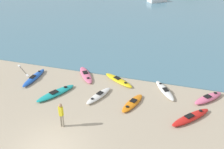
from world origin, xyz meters
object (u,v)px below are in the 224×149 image
Objects in this scene: loose_paddle at (23,70)px; kayak_on_sand_2 at (34,78)px; kayak_on_sand_5 at (118,80)px; kayak_on_sand_6 at (132,103)px; kayak_on_sand_0 at (165,90)px; kayak_on_sand_8 at (99,96)px; kayak_on_sand_1 at (86,75)px; kayak_on_sand_9 at (208,98)px; kayak_on_sand_3 at (56,93)px; kayak_on_sand_7 at (191,117)px; person_near_foreground at (61,114)px.

kayak_on_sand_2 is at bearing -31.40° from loose_paddle.
kayak_on_sand_6 is at bearing -57.29° from kayak_on_sand_5.
kayak_on_sand_0 is at bearing -7.64° from kayak_on_sand_5.
kayak_on_sand_0 is 1.02× the size of kayak_on_sand_8.
kayak_on_sand_2 is (-3.95, -1.82, 0.02)m from kayak_on_sand_1.
kayak_on_sand_9 is (7.07, -0.71, 0.04)m from kayak_on_sand_5.
kayak_on_sand_6 is 10.90m from loose_paddle.
kayak_on_sand_5 is 7.10m from kayak_on_sand_9.
kayak_on_sand_3 is 9.92m from kayak_on_sand_7.
kayak_on_sand_6 is 5.28m from person_near_foreground.
kayak_on_sand_3 is 1.46× the size of loose_paddle.
kayak_on_sand_8 reaches higher than kayak_on_sand_6.
kayak_on_sand_8 is (-4.61, -2.23, -0.00)m from kayak_on_sand_0.
person_near_foreground is (-3.66, -3.71, 0.86)m from kayak_on_sand_6.
kayak_on_sand_7 is at bearing -7.53° from kayak_on_sand_6.
kayak_on_sand_0 is 8.37m from person_near_foreground.
kayak_on_sand_3 is (-7.84, -2.87, -0.00)m from kayak_on_sand_0.
kayak_on_sand_9 reaches higher than kayak_on_sand_3.
kayak_on_sand_0 is 8.35m from kayak_on_sand_3.
kayak_on_sand_7 reaches higher than kayak_on_sand_6.
kayak_on_sand_0 is at bearing 6.42° from kayak_on_sand_2.
loose_paddle is (-10.65, 2.35, -0.11)m from kayak_on_sand_6.
kayak_on_sand_8 is at bearing -14.99° from loose_paddle.
kayak_on_sand_2 reaches higher than loose_paddle.
person_near_foreground is (1.19, -6.75, 0.85)m from kayak_on_sand_1.
person_near_foreground is at bearing -80.01° from kayak_on_sand_1.
kayak_on_sand_2 is (-10.77, -1.21, 0.01)m from kayak_on_sand_0.
kayak_on_sand_5 is at bearing 14.08° from kayak_on_sand_2.
person_near_foreground reaches higher than kayak_on_sand_3.
loose_paddle is at bearing 167.57° from kayak_on_sand_6.
loose_paddle is (-4.78, 2.78, -0.13)m from kayak_on_sand_3.
kayak_on_sand_0 reaches higher than kayak_on_sand_3.
kayak_on_sand_6 is at bearing 4.26° from kayak_on_sand_3.
person_near_foreground reaches higher than kayak_on_sand_2.
kayak_on_sand_0 reaches higher than kayak_on_sand_5.
kayak_on_sand_9 reaches higher than kayak_on_sand_7.
kayak_on_sand_1 reaches higher than loose_paddle.
kayak_on_sand_9 reaches higher than kayak_on_sand_5.
kayak_on_sand_5 reaches higher than kayak_on_sand_6.
kayak_on_sand_5 is at bearing 74.94° from kayak_on_sand_8.
kayak_on_sand_9 reaches higher than kayak_on_sand_2.
kayak_on_sand_6 is 0.93× the size of kayak_on_sand_7.
kayak_on_sand_2 is at bearing 172.12° from kayak_on_sand_6.
kayak_on_sand_2 is 7.12m from kayak_on_sand_5.
kayak_on_sand_6 is (8.80, -1.22, -0.03)m from kayak_on_sand_2.
loose_paddle is at bearing -179.62° from kayak_on_sand_0.
kayak_on_sand_0 is at bearing 50.88° from kayak_on_sand_6.
kayak_on_sand_0 is 0.96× the size of kayak_on_sand_1.
kayak_on_sand_5 is 2.85m from kayak_on_sand_8.
kayak_on_sand_5 is 8.78m from loose_paddle.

